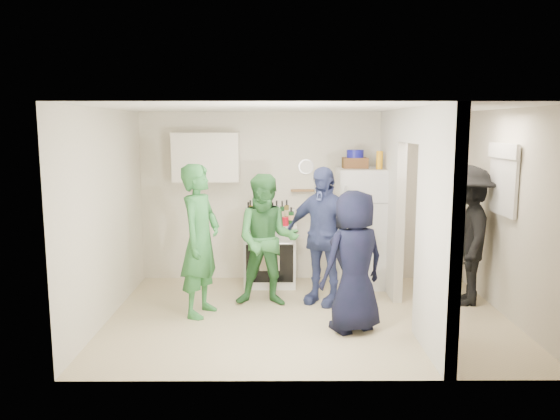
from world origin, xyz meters
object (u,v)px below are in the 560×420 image
object	(u,v)px
person_nook	(467,235)
person_denim	(322,236)
stove	(270,254)
person_green_center	(267,240)
wicker_basket	(355,163)
yellow_cup_stack_top	(379,160)
blue_bowl	(355,154)
fridge	(361,227)
person_navy	(354,261)
person_green_left	(200,240)

from	to	relation	value
person_nook	person_denim	bearing A→B (deg)	-78.26
stove	person_green_center	size ratio (longest dim) A/B	0.54
wicker_basket	yellow_cup_stack_top	distance (m)	0.36
person_denim	person_nook	bearing A→B (deg)	30.97
blue_bowl	person_green_center	xyz separation A→B (m)	(-1.24, -0.93, -1.06)
fridge	person_denim	bearing A→B (deg)	-127.63
yellow_cup_stack_top	person_green_center	xyz separation A→B (m)	(-1.56, -0.78, -0.98)
person_denim	person_navy	distance (m)	1.02
fridge	blue_bowl	xyz separation A→B (m)	(-0.10, 0.05, 1.05)
stove	blue_bowl	distance (m)	1.89
person_green_left	person_green_center	bearing A→B (deg)	-47.26
yellow_cup_stack_top	person_denim	xyz separation A→B (m)	(-0.85, -0.71, -0.93)
person_green_center	person_nook	size ratio (longest dim) A/B	0.94
stove	person_nook	distance (m)	2.73
person_green_left	person_navy	xyz separation A→B (m)	(1.79, -0.55, -0.13)
fridge	person_green_center	world-z (taller)	fridge
blue_bowl	fridge	bearing A→B (deg)	-26.57
blue_bowl	person_green_center	size ratio (longest dim) A/B	0.14
blue_bowl	person_nook	size ratio (longest dim) A/B	0.13
blue_bowl	person_navy	distance (m)	2.16
person_denim	person_navy	xyz separation A→B (m)	(0.28, -0.98, -0.09)
yellow_cup_stack_top	person_denim	world-z (taller)	yellow_cup_stack_top
stove	person_green_left	world-z (taller)	person_green_left
stove	yellow_cup_stack_top	distance (m)	2.06
person_navy	person_green_center	bearing A→B (deg)	-70.59
yellow_cup_stack_top	person_navy	world-z (taller)	yellow_cup_stack_top
fridge	yellow_cup_stack_top	distance (m)	1.00
person_green_center	person_denim	world-z (taller)	person_denim
stove	wicker_basket	bearing A→B (deg)	0.94
stove	person_green_center	world-z (taller)	person_green_center
fridge	person_green_left	size ratio (longest dim) A/B	0.92
person_green_left	yellow_cup_stack_top	bearing A→B (deg)	-45.71
person_nook	person_green_center	bearing A→B (deg)	-76.56
person_green_left	stove	bearing A→B (deg)	-14.51
person_navy	person_nook	world-z (taller)	person_nook
yellow_cup_stack_top	blue_bowl	bearing A→B (deg)	154.89
yellow_cup_stack_top	person_nook	size ratio (longest dim) A/B	0.14
person_denim	person_nook	size ratio (longest dim) A/B	0.99
person_green_left	person_denim	bearing A→B (deg)	-55.66
stove	person_denim	bearing A→B (deg)	-50.84
person_green_left	person_navy	distance (m)	1.87
yellow_cup_stack_top	person_green_center	world-z (taller)	yellow_cup_stack_top
stove	person_denim	distance (m)	1.17
stove	fridge	world-z (taller)	fridge
blue_bowl	yellow_cup_stack_top	size ratio (longest dim) A/B	0.96
person_denim	wicker_basket	bearing A→B (deg)	90.16
wicker_basket	person_green_left	world-z (taller)	same
fridge	blue_bowl	distance (m)	1.06
wicker_basket	person_green_left	xyz separation A→B (m)	(-2.04, -1.29, -0.85)
fridge	wicker_basket	bearing A→B (deg)	153.43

